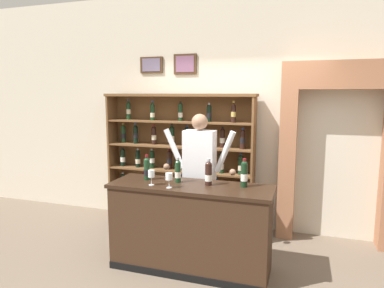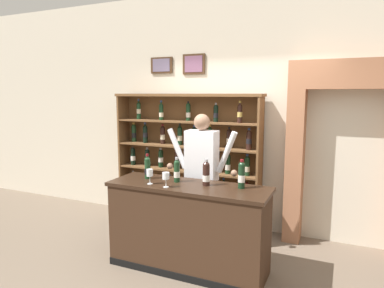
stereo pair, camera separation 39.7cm
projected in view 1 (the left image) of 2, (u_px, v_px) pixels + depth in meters
name	position (u px, v px, depth m)	size (l,w,h in m)	color
ground_plane	(207.00, 271.00, 3.87)	(14.00, 14.00, 0.02)	#6B5B4C
back_wall	(236.00, 111.00, 5.05)	(12.00, 0.19, 3.45)	beige
wine_shelf	(179.00, 156.00, 5.15)	(2.29, 0.32, 1.98)	brown
archway_doorway	(338.00, 142.00, 4.53)	(1.48, 0.45, 2.39)	#9E6647
tasting_counter	(190.00, 227.00, 3.86)	(1.81, 0.59, 0.98)	#382316
shopkeeper	(199.00, 167.00, 4.29)	(0.95, 0.22, 1.73)	#2D3347
tasting_bottle_grappa	(147.00, 169.00, 4.00)	(0.07, 0.07, 0.30)	#19381E
tasting_bottle_bianco	(178.00, 171.00, 3.88)	(0.07, 0.07, 0.29)	#19381E
tasting_bottle_prosecco	(209.00, 173.00, 3.76)	(0.08, 0.08, 0.29)	black
tasting_bottle_chianti	(244.00, 173.00, 3.69)	(0.07, 0.07, 0.31)	black
wine_glass_left	(151.00, 174.00, 3.76)	(0.07, 0.07, 0.17)	silver
wine_glass_center	(169.00, 177.00, 3.65)	(0.08, 0.08, 0.16)	silver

